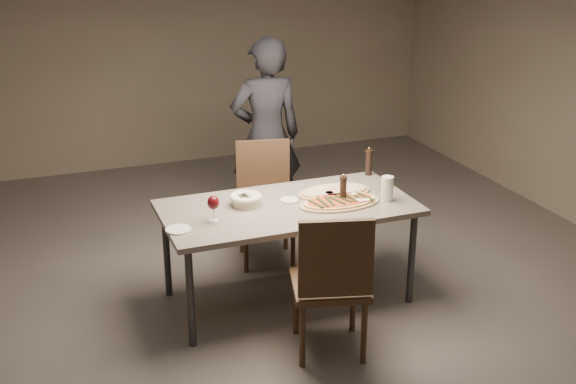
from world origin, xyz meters
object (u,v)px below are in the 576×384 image
object	(u,v)px
pepper_mill_left	(343,189)
carafe	(387,189)
chair_near	(332,278)
chair_far	(265,195)
bread_basket	(246,199)
diner	(266,136)
zucchini_pizza	(340,202)
dining_table	(288,212)
ham_pizza	(334,191)

from	to	relation	value
pepper_mill_left	carafe	xyz separation A→B (m)	(0.31, -0.09, -0.01)
chair_near	chair_far	size ratio (longest dim) A/B	1.03
chair_near	chair_far	distance (m)	1.57
bread_basket	chair_far	distance (m)	0.79
chair_near	diner	distance (m)	2.16
pepper_mill_left	chair_far	distance (m)	0.94
zucchini_pizza	chair_far	distance (m)	0.93
dining_table	ham_pizza	size ratio (longest dim) A/B	3.18
pepper_mill_left	chair_near	bearing A→B (deg)	-119.15
chair_near	pepper_mill_left	bearing A→B (deg)	76.33
bread_basket	diner	xyz separation A→B (m)	(0.57, 1.20, 0.07)
dining_table	chair_far	world-z (taller)	chair_far
pepper_mill_left	diner	world-z (taller)	diner
zucchini_pizza	carafe	distance (m)	0.36
zucchini_pizza	carafe	xyz separation A→B (m)	(0.34, -0.06, 0.07)
dining_table	zucchini_pizza	xyz separation A→B (m)	(0.36, -0.11, 0.07)
zucchini_pizza	chair_far	xyz separation A→B (m)	(-0.27, 0.87, -0.22)
zucchini_pizza	chair_near	bearing A→B (deg)	-140.25
ham_pizza	chair_far	size ratio (longest dim) A/B	0.58
pepper_mill_left	chair_far	size ratio (longest dim) A/B	0.22
bread_basket	chair_near	world-z (taller)	chair_near
chair_near	dining_table	bearing A→B (deg)	104.51
dining_table	carafe	distance (m)	0.74
ham_pizza	chair_far	bearing A→B (deg)	102.86
dining_table	chair_near	size ratio (longest dim) A/B	1.79
zucchini_pizza	pepper_mill_left	world-z (taller)	pepper_mill_left
ham_pizza	chair_near	xyz separation A→B (m)	(-0.42, -0.91, -0.20)
ham_pizza	pepper_mill_left	world-z (taller)	pepper_mill_left
carafe	chair_near	distance (m)	1.00
dining_table	ham_pizza	bearing A→B (deg)	13.60
ham_pizza	chair_near	bearing A→B (deg)	-127.86
chair_far	diner	bearing A→B (deg)	-98.57
ham_pizza	diner	xyz separation A→B (m)	(-0.11, 1.21, 0.11)
carafe	chair_far	xyz separation A→B (m)	(-0.62, 0.92, -0.29)
dining_table	chair_near	bearing A→B (deg)	-90.97
pepper_mill_left	carafe	distance (m)	0.32
zucchini_pizza	bread_basket	distance (m)	0.67
bread_basket	dining_table	bearing A→B (deg)	-20.39
dining_table	pepper_mill_left	bearing A→B (deg)	-11.54
pepper_mill_left	dining_table	bearing A→B (deg)	168.46
ham_pizza	diner	bearing A→B (deg)	82.20
zucchini_pizza	chair_near	size ratio (longest dim) A/B	0.60
diner	chair_far	bearing A→B (deg)	73.31
pepper_mill_left	chair_near	size ratio (longest dim) A/B	0.21
zucchini_pizza	diner	size ratio (longest dim) A/B	0.35
ham_pizza	diner	world-z (taller)	diner
pepper_mill_left	chair_far	bearing A→B (deg)	110.29
zucchini_pizza	pepper_mill_left	bearing A→B (deg)	18.24
ham_pizza	bread_basket	size ratio (longest dim) A/B	2.46
dining_table	chair_far	bearing A→B (deg)	83.63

